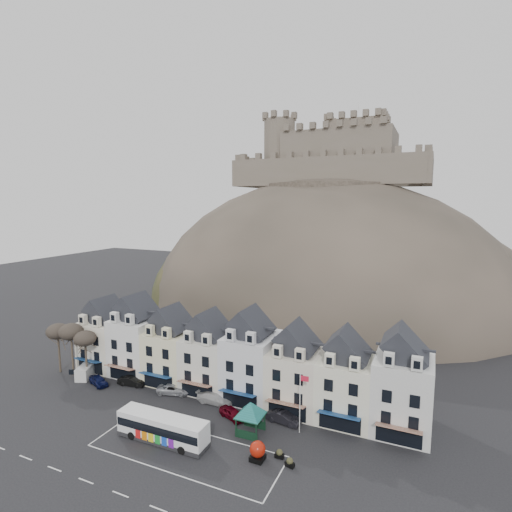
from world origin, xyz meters
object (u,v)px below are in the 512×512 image
at_px(red_buoy, 258,451).
at_px(car_maroon, 232,413).
at_px(car_silver, 174,389).
at_px(car_white, 215,398).
at_px(car_charcoal, 283,417).
at_px(car_navy, 99,381).
at_px(car_black, 132,381).
at_px(bus_shelter, 250,409).
at_px(bus, 163,427).
at_px(flagpole, 301,399).
at_px(white_van, 87,371).

bearing_deg(red_buoy, car_maroon, 135.16).
height_order(car_silver, car_white, car_white).
bearing_deg(car_charcoal, car_navy, 99.58).
bearing_deg(car_black, car_charcoal, -99.10).
bearing_deg(car_navy, car_maroon, -68.83).
relative_size(bus_shelter, car_silver, 1.29).
distance_m(bus, car_white, 10.38).
distance_m(bus, flagpole, 16.63).
height_order(bus, car_maroon, bus).
height_order(white_van, car_silver, white_van).
xyz_separation_m(red_buoy, flagpole, (2.62, 6.91, 3.22)).
bearing_deg(car_white, car_navy, 98.19).
distance_m(bus, white_van, 23.83).
xyz_separation_m(flagpole, car_charcoal, (-2.62, 1.20, -3.59)).
bearing_deg(bus_shelter, car_navy, 174.16).
bearing_deg(flagpole, bus, -149.77).
bearing_deg(white_van, red_buoy, -34.95).
distance_m(bus, car_navy, 19.63).
height_order(red_buoy, flagpole, flagpole).
bearing_deg(car_charcoal, car_maroon, 111.07).
relative_size(flagpole, car_white, 1.40).
relative_size(bus_shelter, car_black, 1.49).
xyz_separation_m(bus_shelter, flagpole, (5.45, 2.65, 1.17)).
bearing_deg(bus_shelter, car_charcoal, 52.38).
distance_m(white_van, car_charcoal, 33.55).
distance_m(white_van, car_black, 8.77).
relative_size(car_navy, car_white, 0.76).
relative_size(bus, car_maroon, 2.80).
distance_m(bus, bus_shelter, 10.50).
distance_m(bus, car_maroon, 9.38).
relative_size(car_black, car_charcoal, 0.96).
relative_size(bus_shelter, white_van, 1.36).
relative_size(bus, car_charcoal, 2.54).
xyz_separation_m(car_black, car_white, (14.40, 0.52, 0.08)).
xyz_separation_m(bus, car_maroon, (5.14, 7.77, -1.08)).
relative_size(red_buoy, car_charcoal, 0.48).
bearing_deg(car_white, bus_shelter, -120.75).
relative_size(red_buoy, car_navy, 0.53).
height_order(car_silver, car_charcoal, car_charcoal).
distance_m(bus_shelter, car_silver, 15.43).
bearing_deg(car_charcoal, car_black, 95.64).
bearing_deg(car_maroon, car_white, 80.45).
bearing_deg(car_maroon, car_charcoal, -52.49).
xyz_separation_m(white_van, car_silver, (16.21, 1.09, -0.29)).
bearing_deg(bus, car_silver, 118.60).
xyz_separation_m(red_buoy, car_white, (-10.40, 8.91, -0.32)).
bearing_deg(bus, car_charcoal, 38.60).
xyz_separation_m(bus_shelter, car_silver, (-14.51, 4.64, -2.45)).
height_order(flagpole, car_white, flagpole).
relative_size(bus, red_buoy, 5.25).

